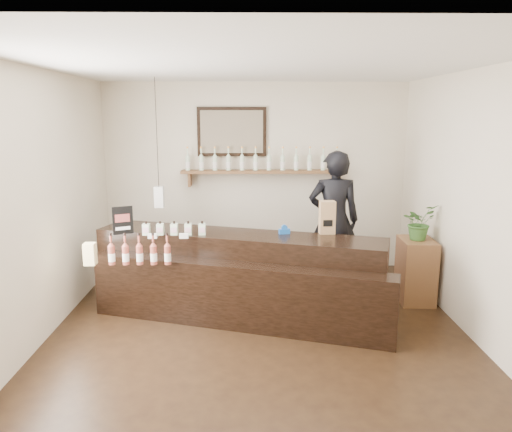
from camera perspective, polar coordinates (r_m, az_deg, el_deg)
name	(u,v)px	position (r m, az deg, el deg)	size (l,w,h in m)	color
ground	(259,335)	(5.51, 0.33, -13.49)	(5.00, 5.00, 0.00)	black
room_shell	(259,178)	(5.03, 0.35, 4.37)	(5.00, 5.00, 5.00)	beige
back_wall_decor	(245,154)	(7.39, -1.21, 7.06)	(2.66, 0.96, 1.69)	brown
counter	(238,278)	(5.87, -2.12, -7.13)	(3.46, 1.93, 1.12)	black
promo_sign	(123,220)	(5.99, -14.98, -0.48)	(0.22, 0.11, 0.33)	black
paper_bag	(327,217)	(5.87, 8.13, -0.16)	(0.18, 0.14, 0.39)	olive
tape_dispenser	(284,230)	(5.83, 3.26, -1.65)	(0.13, 0.07, 0.11)	#1752A5
side_cabinet	(416,270)	(6.63, 17.79, -5.95)	(0.43, 0.57, 0.80)	brown
potted_plant	(419,222)	(6.48, 18.13, -0.68)	(0.40, 0.35, 0.44)	#356126
shopkeeper	(334,211)	(6.76, 8.91, 0.54)	(0.77, 0.51, 2.12)	black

